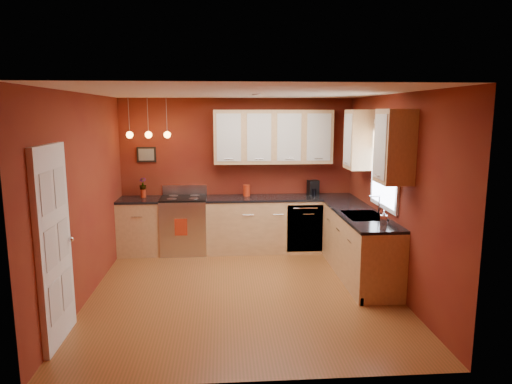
{
  "coord_description": "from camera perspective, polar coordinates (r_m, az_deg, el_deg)",
  "views": [
    {
      "loc": [
        -0.25,
        -5.79,
        2.36
      ],
      "look_at": [
        0.24,
        1.0,
        1.17
      ],
      "focal_mm": 32.0,
      "sensor_mm": 36.0,
      "label": 1
    }
  ],
  "objects": [
    {
      "name": "ceiling",
      "position": [
        5.8,
        -1.72,
        12.3
      ],
      "size": [
        4.0,
        4.2,
        0.02
      ],
      "primitive_type": "cube",
      "color": "white",
      "rests_on": "wall_back"
    },
    {
      "name": "flowers",
      "position": [
        7.9,
        -13.97,
        0.96
      ],
      "size": [
        0.14,
        0.14,
        0.21
      ],
      "primitive_type": "imported",
      "rotation": [
        0.0,
        0.0,
        -0.18
      ],
      "color": "#AD2B12",
      "rests_on": "red_vase"
    },
    {
      "name": "wall_back",
      "position": [
        7.96,
        -2.33,
        2.28
      ],
      "size": [
        4.0,
        0.02,
        2.6
      ],
      "primitive_type": "cube",
      "color": "maroon",
      "rests_on": "floor"
    },
    {
      "name": "dish_towel",
      "position": [
        7.52,
        -9.37,
        -4.36
      ],
      "size": [
        0.2,
        0.01,
        0.28
      ],
      "primitive_type": "cube",
      "color": "#AD2B12",
      "rests_on": "gas_range"
    },
    {
      "name": "upper_cabinets_right",
      "position": [
        6.47,
        14.64,
        5.98
      ],
      "size": [
        0.35,
        1.95,
        0.9
      ],
      "primitive_type": "cube",
      "color": "tan",
      "rests_on": "wall_right"
    },
    {
      "name": "base_cabinets_right",
      "position": [
        6.81,
        12.74,
        -6.6
      ],
      "size": [
        0.6,
        2.1,
        0.9
      ],
      "primitive_type": "cube",
      "color": "tan",
      "rests_on": "floor"
    },
    {
      "name": "counter_back_left",
      "position": [
        7.85,
        -14.36,
        -0.95
      ],
      "size": [
        0.7,
        0.62,
        0.04
      ],
      "primitive_type": "cube",
      "color": "black",
      "rests_on": "base_cabinets_back_left"
    },
    {
      "name": "dishwasher_front",
      "position": [
        7.66,
        6.14,
        -4.55
      ],
      "size": [
        0.6,
        0.02,
        0.8
      ],
      "primitive_type": "cube",
      "color": "#BCBDC1",
      "rests_on": "base_cabinets_back_right"
    },
    {
      "name": "wall_right",
      "position": [
        6.3,
        16.83,
        -0.18
      ],
      "size": [
        0.02,
        4.2,
        2.6
      ],
      "primitive_type": "cube",
      "color": "maroon",
      "rests_on": "floor"
    },
    {
      "name": "floor",
      "position": [
        6.26,
        -1.6,
        -12.23
      ],
      "size": [
        4.2,
        4.2,
        0.0
      ],
      "primitive_type": "plane",
      "color": "brown",
      "rests_on": "ground"
    },
    {
      "name": "red_canister",
      "position": [
        7.83,
        -1.18,
        0.21
      ],
      "size": [
        0.13,
        0.13,
        0.19
      ],
      "color": "#AD2B12",
      "rests_on": "counter_back_right"
    },
    {
      "name": "counter_right",
      "position": [
        6.69,
        12.9,
        -2.74
      ],
      "size": [
        0.62,
        2.1,
        0.04
      ],
      "primitive_type": "cube",
      "color": "black",
      "rests_on": "base_cabinets_right"
    },
    {
      "name": "pendant_lights",
      "position": [
        7.64,
        -13.29,
        7.04
      ],
      "size": [
        0.71,
        0.11,
        0.66
      ],
      "color": "gray",
      "rests_on": "ceiling"
    },
    {
      "name": "wall_picture",
      "position": [
        8.01,
        -13.53,
        4.58
      ],
      "size": [
        0.32,
        0.03,
        0.26
      ],
      "primitive_type": "cube",
      "color": "black",
      "rests_on": "wall_back"
    },
    {
      "name": "door_left_wall",
      "position": [
        5.08,
        -23.91,
        -6.17
      ],
      "size": [
        0.12,
        0.82,
        2.05
      ],
      "color": "white",
      "rests_on": "floor"
    },
    {
      "name": "window",
      "position": [
        6.52,
        15.86,
        3.65
      ],
      "size": [
        0.06,
        1.02,
        1.22
      ],
      "color": "white",
      "rests_on": "wall_right"
    },
    {
      "name": "wall_front",
      "position": [
        3.85,
        -0.26,
        -6.06
      ],
      "size": [
        4.0,
        0.02,
        2.6
      ],
      "primitive_type": "cube",
      "color": "maroon",
      "rests_on": "floor"
    },
    {
      "name": "counter_back_right",
      "position": [
        7.79,
        3.14,
        -0.73
      ],
      "size": [
        2.54,
        0.62,
        0.04
      ],
      "primitive_type": "cube",
      "color": "black",
      "rests_on": "base_cabinets_back_right"
    },
    {
      "name": "sink",
      "position": [
        6.56,
        13.29,
        -3.07
      ],
      "size": [
        0.5,
        0.7,
        0.33
      ],
      "color": "gray",
      "rests_on": "counter_right"
    },
    {
      "name": "base_cabinets_back_left",
      "position": [
        7.95,
        -14.22,
        -4.28
      ],
      "size": [
        0.7,
        0.6,
        0.9
      ],
      "primitive_type": "cube",
      "color": "tan",
      "rests_on": "floor"
    },
    {
      "name": "red_vase",
      "position": [
        7.93,
        -13.92,
        -0.16
      ],
      "size": [
        0.09,
        0.09,
        0.14
      ],
      "primitive_type": "cylinder",
      "color": "#AD2B12",
      "rests_on": "counter_back_left"
    },
    {
      "name": "gas_range",
      "position": [
        7.85,
        -8.96,
        -4.04
      ],
      "size": [
        0.76,
        0.64,
        1.11
      ],
      "color": "#BCBDC1",
      "rests_on": "floor"
    },
    {
      "name": "base_cabinets_back_right",
      "position": [
        7.89,
        3.11,
        -4.09
      ],
      "size": [
        2.54,
        0.6,
        0.9
      ],
      "primitive_type": "cube",
      "color": "tan",
      "rests_on": "floor"
    },
    {
      "name": "coffee_maker",
      "position": [
        7.98,
        7.15,
        0.48
      ],
      "size": [
        0.21,
        0.2,
        0.26
      ],
      "rotation": [
        0.0,
        0.0,
        0.23
      ],
      "color": "black",
      "rests_on": "counter_back_right"
    },
    {
      "name": "upper_cabinets_back",
      "position": [
        7.77,
        2.14,
        6.91
      ],
      "size": [
        2.0,
        0.35,
        0.9
      ],
      "primitive_type": "cube",
      "color": "tan",
      "rests_on": "wall_back"
    },
    {
      "name": "wall_left",
      "position": [
        6.14,
        -20.65,
        -0.65
      ],
      "size": [
        0.02,
        4.2,
        2.6
      ],
      "primitive_type": "cube",
      "color": "maroon",
      "rests_on": "floor"
    },
    {
      "name": "soap_pump",
      "position": [
        6.05,
        15.68,
        -3.09
      ],
      "size": [
        0.11,
        0.11,
        0.19
      ],
      "primitive_type": "imported",
      "rotation": [
        0.0,
        0.0,
        -0.4
      ],
      "color": "silver",
      "rests_on": "counter_right"
    }
  ]
}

